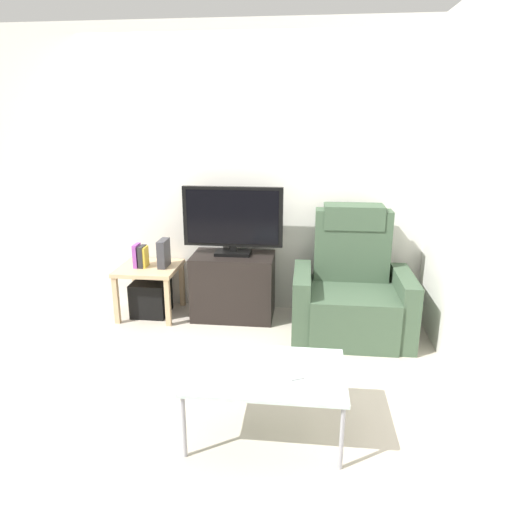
% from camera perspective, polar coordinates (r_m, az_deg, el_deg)
% --- Properties ---
extents(ground_plane, '(6.40, 6.40, 0.00)m').
position_cam_1_polar(ground_plane, '(3.67, -7.02, -12.59)').
color(ground_plane, '#B2A899').
extents(wall_back, '(6.40, 0.06, 2.60)m').
position_cam_1_polar(wall_back, '(4.34, -4.18, 10.16)').
color(wall_back, silver).
rests_on(wall_back, ground).
extents(wall_side, '(0.06, 4.48, 2.60)m').
position_cam_1_polar(wall_side, '(3.33, 25.62, 6.65)').
color(wall_side, silver).
rests_on(wall_side, ground).
extents(tv_stand, '(0.74, 0.44, 0.60)m').
position_cam_1_polar(tv_stand, '(4.28, -2.82, -3.70)').
color(tv_stand, black).
rests_on(tv_stand, ground).
extents(television, '(0.89, 0.20, 0.62)m').
position_cam_1_polar(television, '(4.12, -2.90, 4.54)').
color(television, black).
rests_on(television, tv_stand).
extents(recliner_armchair, '(0.98, 0.78, 1.08)m').
position_cam_1_polar(recliner_armchair, '(4.01, 11.72, -4.33)').
color(recliner_armchair, '#384C38').
rests_on(recliner_armchair, ground).
extents(side_table, '(0.54, 0.54, 0.47)m').
position_cam_1_polar(side_table, '(4.40, -13.03, -2.17)').
color(side_table, tan).
rests_on(side_table, ground).
extents(subwoofer_box, '(0.32, 0.32, 0.32)m').
position_cam_1_polar(subwoofer_box, '(4.48, -12.84, -5.04)').
color(subwoofer_box, black).
rests_on(subwoofer_box, ground).
extents(book_leftmost, '(0.04, 0.14, 0.21)m').
position_cam_1_polar(book_leftmost, '(4.37, -14.51, 0.07)').
color(book_leftmost, purple).
rests_on(book_leftmost, side_table).
extents(book_middle, '(0.04, 0.13, 0.20)m').
position_cam_1_polar(book_middle, '(4.35, -13.85, -0.05)').
color(book_middle, '#262626').
rests_on(book_middle, side_table).
extents(book_rightmost, '(0.03, 0.12, 0.19)m').
position_cam_1_polar(book_rightmost, '(4.34, -13.54, -0.11)').
color(book_rightmost, gold).
rests_on(book_rightmost, side_table).
extents(game_console, '(0.07, 0.20, 0.25)m').
position_cam_1_polar(game_console, '(4.31, -11.34, 0.34)').
color(game_console, '#333338').
rests_on(game_console, side_table).
extents(coffee_table, '(0.90, 0.60, 0.40)m').
position_cam_1_polar(coffee_table, '(2.73, 1.28, -14.37)').
color(coffee_table, '#B2C6C1').
rests_on(coffee_table, ground).
extents(cell_phone, '(0.13, 0.17, 0.01)m').
position_cam_1_polar(cell_phone, '(2.69, 4.51, -14.18)').
color(cell_phone, '#B7B7BC').
rests_on(cell_phone, coffee_table).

